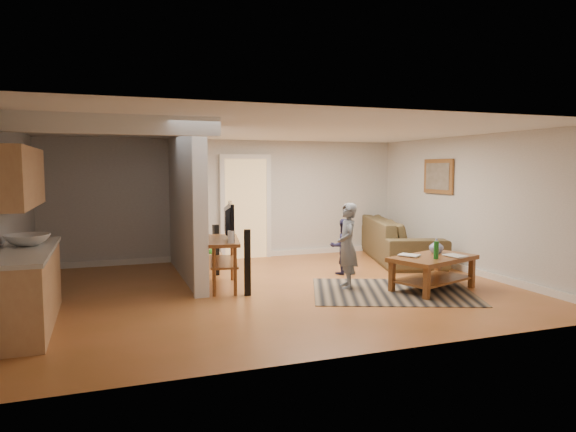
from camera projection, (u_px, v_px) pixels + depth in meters
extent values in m
plane|color=#9A5D27|center=(276.00, 289.00, 8.09)|extent=(7.50, 7.50, 0.00)
cube|color=#B9B6B1|center=(231.00, 200.00, 10.79)|extent=(7.50, 0.04, 2.50)
cube|color=#B9B6B1|center=(5.00, 218.00, 6.72)|extent=(0.04, 6.00, 2.50)
cube|color=#B9B6B1|center=(473.00, 205.00, 9.24)|extent=(0.04, 6.00, 2.50)
cube|color=white|center=(276.00, 129.00, 7.86)|extent=(7.50, 6.00, 0.04)
cube|color=#B9B6B1|center=(185.00, 206.00, 8.93)|extent=(0.15, 3.10, 2.50)
cube|color=white|center=(200.00, 213.00, 7.48)|extent=(0.22, 0.10, 2.50)
cube|color=white|center=(232.00, 256.00, 10.87)|extent=(7.50, 0.04, 0.12)
cube|color=white|center=(470.00, 270.00, 9.34)|extent=(0.04, 6.00, 0.12)
cube|color=#D8B272|center=(246.00, 209.00, 10.85)|extent=(0.90, 0.06, 2.10)
cube|color=tan|center=(26.00, 290.00, 6.15)|extent=(0.60, 2.20, 0.90)
cube|color=beige|center=(24.00, 251.00, 6.10)|extent=(0.64, 2.24, 0.05)
cube|color=tan|center=(19.00, 177.00, 6.02)|extent=(0.35, 2.00, 0.70)
imported|color=silver|center=(28.00, 246.00, 6.38)|extent=(0.54, 0.54, 0.19)
cube|color=#302315|center=(195.00, 172.00, 8.30)|extent=(0.03, 0.40, 0.34)
cube|color=#302315|center=(190.00, 172.00, 8.77)|extent=(0.03, 0.40, 0.34)
cube|color=#302315|center=(186.00, 171.00, 9.23)|extent=(0.03, 0.40, 0.34)
cube|color=brown|center=(438.00, 176.00, 10.11)|extent=(0.04, 0.90, 0.68)
cube|color=black|center=(393.00, 291.00, 7.93)|extent=(2.91, 2.54, 0.01)
imported|color=#494124|center=(399.00, 259.00, 10.81)|extent=(1.96, 3.15, 0.86)
cube|color=brown|center=(433.00, 258.00, 8.03)|extent=(1.55, 1.21, 0.07)
cube|color=silver|center=(433.00, 258.00, 8.03)|extent=(0.96, 0.74, 0.02)
cube|color=brown|center=(432.00, 279.00, 8.06)|extent=(1.41, 1.07, 0.03)
cube|color=brown|center=(427.00, 283.00, 7.42)|extent=(0.10, 0.10, 0.50)
cube|color=brown|center=(472.00, 272.00, 8.19)|extent=(0.10, 0.10, 0.50)
cube|color=brown|center=(392.00, 276.00, 7.91)|extent=(0.10, 0.10, 0.50)
cube|color=brown|center=(437.00, 266.00, 8.68)|extent=(0.10, 0.10, 0.50)
imported|color=#2A439B|center=(436.00, 253.00, 8.31)|extent=(0.29, 0.29, 0.24)
cylinder|color=#16601C|center=(436.00, 250.00, 7.77)|extent=(0.07, 0.07, 0.27)
imported|color=#998C4C|center=(407.00, 257.00, 7.93)|extent=(0.36, 0.38, 0.03)
imported|color=#66594C|center=(450.00, 257.00, 7.92)|extent=(0.30, 0.37, 0.03)
cube|color=brown|center=(223.00, 241.00, 8.14)|extent=(0.70, 1.32, 0.05)
cube|color=brown|center=(224.00, 262.00, 8.18)|extent=(0.63, 1.21, 0.03)
cylinder|color=brown|center=(214.00, 271.00, 7.62)|extent=(0.05, 0.05, 0.77)
cylinder|color=brown|center=(213.00, 258.00, 8.69)|extent=(0.05, 0.05, 0.77)
cylinder|color=brown|center=(235.00, 270.00, 7.67)|extent=(0.05, 0.05, 0.77)
cylinder|color=brown|center=(232.00, 258.00, 8.74)|extent=(0.05, 0.05, 0.77)
imported|color=black|center=(225.00, 239.00, 8.15)|extent=(0.32, 1.02, 0.58)
cylinder|color=white|center=(231.00, 237.00, 7.69)|extent=(0.10, 0.10, 0.19)
cube|color=black|center=(247.00, 262.00, 7.68)|extent=(0.12, 0.12, 1.00)
cube|color=black|center=(216.00, 250.00, 9.14)|extent=(0.11, 0.11, 0.91)
cylinder|color=#AB7C4A|center=(211.00, 260.00, 9.91)|extent=(0.42, 0.42, 0.27)
sphere|color=red|center=(214.00, 253.00, 9.95)|extent=(0.13, 0.13, 0.13)
sphere|color=yellow|center=(208.00, 252.00, 9.89)|extent=(0.13, 0.13, 0.13)
sphere|color=green|center=(212.00, 252.00, 9.85)|extent=(0.13, 0.13, 0.13)
imported|color=slate|center=(347.00, 288.00, 8.19)|extent=(0.45, 0.57, 1.36)
imported|color=#202044|center=(343.00, 274.00, 9.29)|extent=(0.52, 0.42, 1.00)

